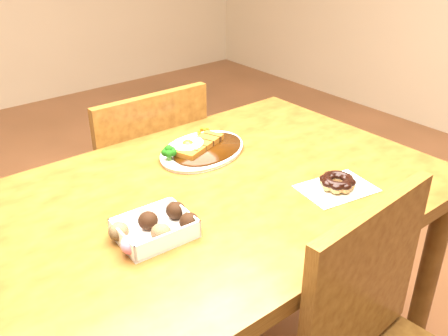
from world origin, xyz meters
TOP-DOWN VIEW (x-y plane):
  - table at (0.00, 0.00)m, footprint 1.20×0.80m
  - chair_far at (0.08, 0.53)m, footprint 0.43×0.43m
  - katsu_curry_plate at (0.10, 0.19)m, footprint 0.33×0.27m
  - donut_box at (-0.22, -0.08)m, footprint 0.19×0.13m
  - pon_de_ring at (0.24, -0.19)m, footprint 0.20×0.16m

SIDE VIEW (x-z plane):
  - chair_far at x=0.08m, z-range 0.04..0.91m
  - table at x=0.00m, z-range 0.28..1.03m
  - katsu_curry_plate at x=0.10m, z-range 0.74..0.79m
  - pon_de_ring at x=0.24m, z-range 0.75..0.79m
  - donut_box at x=-0.22m, z-range 0.75..0.80m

